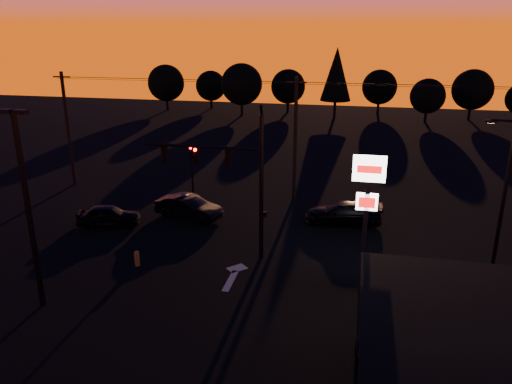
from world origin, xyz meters
TOP-DOWN VIEW (x-y plane):
  - ground at (0.00, 0.00)m, footprint 120.00×120.00m
  - lane_arrow at (0.50, 1.67)m, footprint 1.20×3.10m
  - traffic_signal_mast at (-0.10, 3.99)m, footprint 6.79×0.52m
  - secondary_signal at (-5.00, 11.49)m, footprint 0.30×0.31m
  - parking_lot_light at (-7.50, -3.00)m, footprint 1.25×0.30m
  - pylon_sign at (7.00, 1.50)m, footprint 1.50×0.28m
  - streetlight at (13.91, 5.50)m, footprint 1.55×0.35m
  - utility_pole_0 at (-16.00, 14.00)m, footprint 1.40×0.26m
  - utility_pole_1 at (2.00, 14.00)m, footprint 1.40×0.26m
  - power_wires at (2.00, 14.00)m, footprint 36.00×1.22m
  - bollard at (-4.88, 1.63)m, footprint 0.27×0.27m
  - tree_0 at (-22.00, 50.00)m, footprint 5.36×5.36m
  - tree_1 at (-16.00, 53.00)m, footprint 4.54×4.54m
  - tree_2 at (-10.00, 48.00)m, footprint 5.77×5.78m
  - tree_3 at (-4.00, 52.00)m, footprint 4.95×4.95m
  - tree_4 at (3.00, 49.00)m, footprint 4.18×4.18m
  - tree_5 at (9.00, 54.00)m, footprint 4.95×4.95m
  - tree_6 at (15.00, 48.00)m, footprint 4.54×4.54m
  - tree_7 at (21.00, 51.00)m, footprint 5.36×5.36m
  - car_left at (-9.08, 6.57)m, footprint 4.28×2.62m
  - car_mid at (-4.45, 8.91)m, footprint 4.84×2.70m
  - car_right at (5.79, 9.97)m, footprint 4.99×2.12m
  - suv_parked at (8.19, -2.59)m, footprint 2.95×5.31m

SIDE VIEW (x-z plane):
  - ground at x=0.00m, z-range 0.00..0.00m
  - lane_arrow at x=0.50m, z-range 0.00..0.01m
  - bollard at x=-4.88m, z-range 0.00..0.81m
  - car_left at x=-9.08m, z-range 0.00..1.36m
  - suv_parked at x=8.19m, z-range 0.00..1.41m
  - car_right at x=5.79m, z-range 0.00..1.44m
  - car_mid at x=-4.45m, z-range 0.00..1.51m
  - secondary_signal at x=-5.00m, z-range 0.69..5.04m
  - tree_1 at x=-16.00m, z-range 0.58..6.29m
  - tree_6 at x=15.00m, z-range 0.58..6.29m
  - tree_3 at x=-4.00m, z-range 0.63..6.86m
  - tree_5 at x=9.00m, z-range 0.63..6.86m
  - tree_0 at x=-22.00m, z-range 0.69..7.43m
  - tree_7 at x=21.00m, z-range 0.69..7.43m
  - tree_2 at x=-10.00m, z-range 0.74..8.00m
  - streetlight at x=13.91m, z-range 0.42..8.42m
  - utility_pole_0 at x=-16.00m, z-range 0.09..9.09m
  - utility_pole_1 at x=2.00m, z-range 0.09..9.09m
  - pylon_sign at x=7.00m, z-range 1.51..8.31m
  - traffic_signal_mast at x=-0.10m, z-range 0.65..9.23m
  - parking_lot_light at x=-7.50m, z-range 0.70..9.84m
  - tree_4 at x=3.00m, z-range 1.18..10.68m
  - power_wires at x=2.00m, z-range 8.53..8.60m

